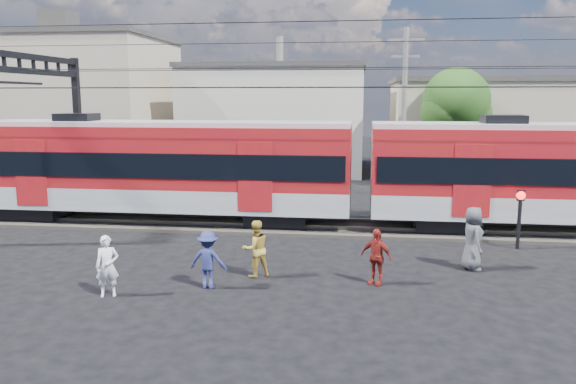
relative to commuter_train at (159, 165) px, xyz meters
name	(u,v)px	position (x,y,z in m)	size (l,w,h in m)	color
ground	(209,293)	(4.25, -8.00, -2.40)	(120.00, 120.00, 0.00)	black
track_bed	(262,224)	(4.25, 0.00, -2.34)	(70.00, 3.40, 0.12)	#2D2823
rail_near	(258,225)	(4.25, -0.75, -2.22)	(70.00, 0.12, 0.12)	#59544C
rail_far	(265,217)	(4.25, 0.75, -2.22)	(70.00, 0.12, 0.12)	#59544C
commuter_train	(159,165)	(0.00, 0.00, 0.00)	(50.30, 3.08, 4.17)	black
catenary	(53,97)	(-4.40, 0.00, 2.73)	(70.00, 9.30, 7.52)	black
building_west	(65,104)	(-12.75, 16.00, 2.25)	(14.28, 10.20, 9.30)	tan
building_midwest	(280,117)	(2.25, 19.00, 1.25)	(12.24, 12.24, 7.30)	beige
building_mideast	(519,128)	(18.25, 16.00, 0.75)	(16.32, 10.20, 6.30)	tan
utility_pole_mid	(404,109)	(10.25, 7.00, 2.13)	(1.80, 0.24, 8.50)	slate
tree_near	(459,106)	(13.43, 10.09, 2.26)	(3.82, 3.64, 6.72)	#382619
pedestrian_a	(107,266)	(1.69, -8.52, -1.60)	(0.59, 0.39, 1.61)	white
pedestrian_b	(256,249)	(5.21, -6.43, -1.57)	(0.81, 0.63, 1.66)	gold
pedestrian_c	(208,260)	(4.12, -7.58, -1.61)	(1.02, 0.59, 1.58)	navy
pedestrian_d	(376,257)	(8.64, -6.68, -1.61)	(0.93, 0.39, 1.58)	maroon
pedestrian_e	(472,238)	(11.54, -4.93, -1.44)	(0.94, 0.61, 1.92)	#47474B
crossing_signal	(520,208)	(13.56, -2.32, -0.99)	(0.30, 0.30, 2.04)	black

